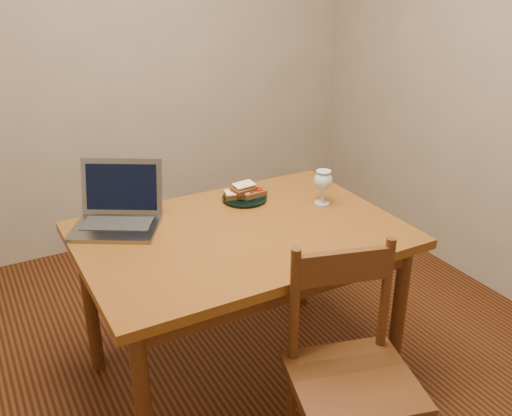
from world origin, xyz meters
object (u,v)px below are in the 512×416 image
milk_glass (323,187)px  laptop (118,208)px  chair (352,365)px  plate (245,198)px  table (241,249)px

milk_glass → laptop: size_ratio=0.35×
chair → milk_glass: 0.87m
chair → plate: bearing=101.3°
chair → milk_glass: (0.36, 0.72, 0.33)m
chair → milk_glass: bearing=79.0°
chair → plate: 0.96m
table → milk_glass: bearing=8.4°
plate → laptop: laptop is taller
laptop → table: bearing=-6.6°
table → milk_glass: 0.49m
laptop → chair: bearing=-31.9°
chair → laptop: size_ratio=1.12×
table → plate: size_ratio=6.28×
table → plate: bearing=59.1°
table → chair: size_ratio=2.53×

